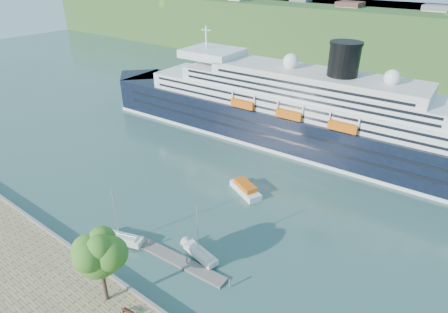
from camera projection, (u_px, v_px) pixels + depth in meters
ground at (113, 280)px, 53.46m from camera, size 400.00×400.00×0.00m
far_hillside at (403, 40)px, 149.96m from camera, size 400.00×50.00×24.00m
quay_coping at (111, 275)px, 52.79m from camera, size 220.00×0.50×0.30m
cruise_ship at (288, 91)px, 88.86m from camera, size 115.34×22.21×25.75m
park_bench at (128, 311)px, 46.97m from camera, size 1.74×0.92×1.06m
promenade_tree at (100, 265)px, 46.50m from camera, size 7.19×7.19×11.92m
floating_pontoon at (177, 260)px, 56.79m from camera, size 17.15×3.18×0.38m
sailboat_white_near at (119, 219)px, 58.07m from camera, size 7.90×4.43×9.85m
sailboat_white_far at (200, 235)px, 55.19m from camera, size 7.30×3.29×9.11m
tender_launch at (245, 188)px, 72.97m from camera, size 8.30×5.75×2.18m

